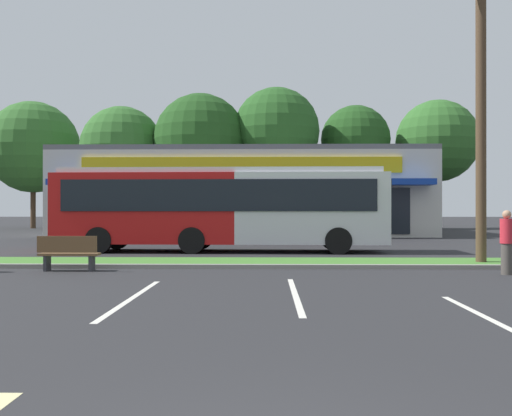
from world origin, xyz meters
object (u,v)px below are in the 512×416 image
(city_bus, at_px, (221,207))
(car_0, at_px, (304,227))
(pedestrian_by_pole, at_px, (507,242))
(bus_stop_bench, at_px, (69,252))
(utility_pole, at_px, (477,60))

(city_bus, distance_m, car_0, 6.55)
(car_0, bearing_deg, pedestrian_by_pole, 108.41)
(bus_stop_bench, relative_size, car_0, 0.37)
(utility_pole, distance_m, pedestrian_by_pole, 5.70)
(car_0, bearing_deg, bus_stop_bench, 60.19)
(bus_stop_bench, bearing_deg, city_bus, -116.62)
(city_bus, distance_m, bus_stop_bench, 7.99)
(utility_pole, bearing_deg, car_0, 112.16)
(utility_pole, height_order, city_bus, utility_pole)
(utility_pole, bearing_deg, pedestrian_by_pole, -91.71)
(pedestrian_by_pole, bearing_deg, car_0, -21.24)
(utility_pole, xyz_separation_m, bus_stop_bench, (-11.52, -1.64, -5.57))
(city_bus, relative_size, car_0, 2.97)
(city_bus, distance_m, pedestrian_by_pole, 11.04)
(pedestrian_by_pole, bearing_deg, city_bus, 6.45)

